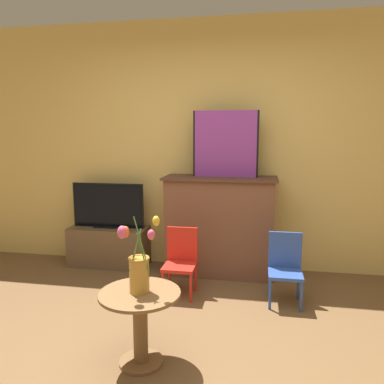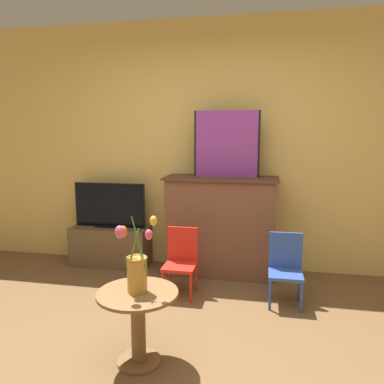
{
  "view_description": "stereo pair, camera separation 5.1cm",
  "coord_description": "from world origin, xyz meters",
  "px_view_note": "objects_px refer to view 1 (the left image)",
  "views": [
    {
      "loc": [
        0.52,
        -1.98,
        1.49
      ],
      "look_at": [
        -0.05,
        1.14,
        0.99
      ],
      "focal_mm": 35.0,
      "sensor_mm": 36.0,
      "label": 1
    },
    {
      "loc": [
        0.57,
        -1.97,
        1.49
      ],
      "look_at": [
        -0.05,
        1.14,
        0.99
      ],
      "focal_mm": 35.0,
      "sensor_mm": 36.0,
      "label": 2
    }
  ],
  "objects_px": {
    "chair_red": "(181,259)",
    "vase_tulips": "(138,267)",
    "chair_blue": "(285,265)",
    "tv_monitor": "(108,206)",
    "painting": "(225,144)"
  },
  "relations": [
    {
      "from": "chair_red",
      "to": "vase_tulips",
      "type": "relative_size",
      "value": 1.21
    },
    {
      "from": "chair_blue",
      "to": "vase_tulips",
      "type": "xyz_separation_m",
      "value": [
        -0.98,
        -1.11,
        0.32
      ]
    },
    {
      "from": "tv_monitor",
      "to": "chair_blue",
      "type": "xyz_separation_m",
      "value": [
        1.91,
        -0.62,
        -0.35
      ]
    },
    {
      "from": "tv_monitor",
      "to": "vase_tulips",
      "type": "height_order",
      "value": "vase_tulips"
    },
    {
      "from": "chair_red",
      "to": "vase_tulips",
      "type": "distance_m",
      "value": 1.17
    },
    {
      "from": "chair_red",
      "to": "vase_tulips",
      "type": "height_order",
      "value": "vase_tulips"
    },
    {
      "from": "tv_monitor",
      "to": "chair_red",
      "type": "relative_size",
      "value": 1.33
    },
    {
      "from": "chair_red",
      "to": "vase_tulips",
      "type": "bearing_deg",
      "value": -91.66
    },
    {
      "from": "painting",
      "to": "vase_tulips",
      "type": "height_order",
      "value": "painting"
    },
    {
      "from": "painting",
      "to": "tv_monitor",
      "type": "bearing_deg",
      "value": 179.13
    },
    {
      "from": "chair_red",
      "to": "chair_blue",
      "type": "relative_size",
      "value": 1.0
    },
    {
      "from": "chair_blue",
      "to": "vase_tulips",
      "type": "distance_m",
      "value": 1.52
    },
    {
      "from": "painting",
      "to": "tv_monitor",
      "type": "distance_m",
      "value": 1.49
    },
    {
      "from": "painting",
      "to": "chair_blue",
      "type": "xyz_separation_m",
      "value": [
        0.6,
        -0.6,
        -1.05
      ]
    },
    {
      "from": "painting",
      "to": "chair_red",
      "type": "xyz_separation_m",
      "value": [
        -0.35,
        -0.59,
        -1.05
      ]
    }
  ]
}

